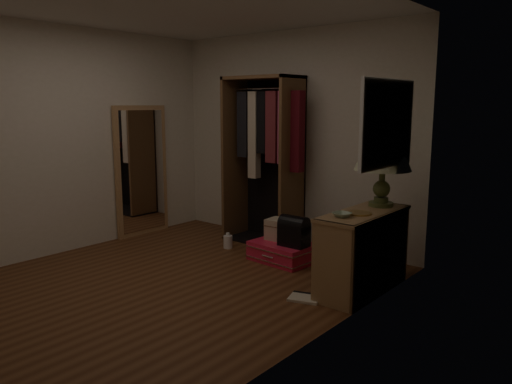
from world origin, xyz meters
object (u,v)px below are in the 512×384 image
(floor_mirror, at_px, (142,171))
(white_jug, at_px, (228,242))
(open_wardrobe, at_px, (267,145))
(console_bookshelf, at_px, (365,248))
(table_lamp, at_px, (383,155))
(black_bag, at_px, (294,230))
(train_case, at_px, (282,230))
(pink_suitcase, at_px, (283,252))

(floor_mirror, xyz_separation_m, white_jug, (1.34, 0.22, -0.77))
(open_wardrobe, xyz_separation_m, white_jug, (-0.16, -0.55, -1.13))
(console_bookshelf, relative_size, table_lamp, 1.66)
(black_bag, height_order, table_lamp, table_lamp)
(train_case, xyz_separation_m, table_lamp, (1.17, 0.02, 0.91))
(train_case, bearing_deg, white_jug, -176.46)
(open_wardrobe, distance_m, pink_suitcase, 1.39)
(white_jug, bearing_deg, train_case, 7.93)
(floor_mirror, xyz_separation_m, black_bag, (2.32, 0.21, -0.47))
(console_bookshelf, height_order, open_wardrobe, open_wardrobe)
(open_wardrobe, bearing_deg, train_case, -38.03)
(train_case, xyz_separation_m, white_jug, (-0.74, -0.10, -0.25))
(console_bookshelf, xyz_separation_m, white_jug, (-1.90, 0.17, -0.31))
(train_case, bearing_deg, open_wardrobe, 137.58)
(black_bag, bearing_deg, pink_suitcase, 169.10)
(console_bookshelf, distance_m, black_bag, 0.93)
(open_wardrobe, bearing_deg, white_jug, -106.30)
(open_wardrobe, relative_size, floor_mirror, 1.21)
(table_lamp, bearing_deg, black_bag, -172.00)
(train_case, bearing_deg, console_bookshelf, -17.50)
(floor_mirror, distance_m, white_jug, 1.56)
(black_bag, bearing_deg, white_jug, 178.86)
(open_wardrobe, relative_size, pink_suitcase, 2.83)
(open_wardrobe, distance_m, white_jug, 1.27)
(pink_suitcase, height_order, black_bag, black_bag)
(console_bookshelf, distance_m, pink_suitcase, 1.14)
(open_wardrobe, bearing_deg, console_bookshelf, -22.55)
(open_wardrobe, bearing_deg, table_lamp, -13.99)
(white_jug, bearing_deg, open_wardrobe, 73.70)
(open_wardrobe, height_order, floor_mirror, open_wardrobe)
(console_bookshelf, distance_m, floor_mirror, 3.27)
(open_wardrobe, height_order, pink_suitcase, open_wardrobe)
(train_case, relative_size, white_jug, 1.92)
(table_lamp, bearing_deg, floor_mirror, -174.06)
(console_bookshelf, height_order, train_case, console_bookshelf)
(pink_suitcase, xyz_separation_m, table_lamp, (1.09, 0.10, 1.14))
(train_case, distance_m, white_jug, 0.79)
(pink_suitcase, relative_size, train_case, 1.99)
(console_bookshelf, xyz_separation_m, pink_suitcase, (-1.09, 0.19, -0.29))
(pink_suitcase, bearing_deg, train_case, 135.93)
(train_case, relative_size, table_lamp, 0.54)
(floor_mirror, relative_size, table_lamp, 2.52)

